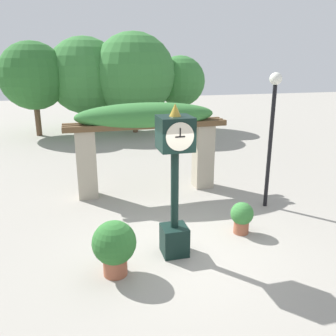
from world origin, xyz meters
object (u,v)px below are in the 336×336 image
(lamp_post, at_px, (272,117))
(potted_plant_near_right, at_px, (242,216))
(potted_plant_near_left, at_px, (114,245))
(pedestal_clock, at_px, (175,176))

(lamp_post, bearing_deg, potted_plant_near_right, -136.18)
(potted_plant_near_left, bearing_deg, pedestal_clock, 19.18)
(potted_plant_near_left, height_order, potted_plant_near_right, potted_plant_near_left)
(pedestal_clock, bearing_deg, lamp_post, 29.87)
(potted_plant_near_left, distance_m, lamp_post, 5.04)
(pedestal_clock, height_order, potted_plant_near_left, pedestal_clock)
(pedestal_clock, distance_m, potted_plant_near_right, 2.13)
(potted_plant_near_left, xyz_separation_m, lamp_post, (4.20, 2.14, 1.78))
(pedestal_clock, bearing_deg, potted_plant_near_left, -160.82)
(pedestal_clock, height_order, potted_plant_near_right, pedestal_clock)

